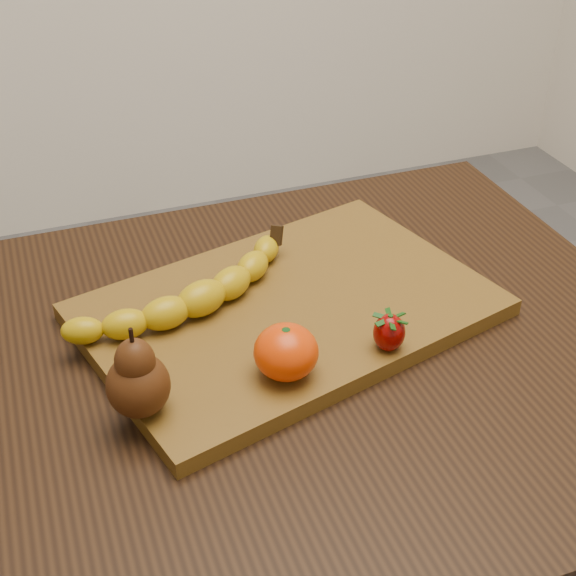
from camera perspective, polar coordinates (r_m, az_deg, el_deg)
name	(u,v)px	position (r m, az deg, el deg)	size (l,w,h in m)	color
table	(233,427)	(0.94, -3.96, -9.84)	(1.00, 0.70, 0.76)	black
cutting_board	(288,309)	(0.93, 0.00, -1.53)	(0.45, 0.30, 0.02)	brown
banana	(201,298)	(0.90, -6.18, -0.74)	(0.25, 0.07, 0.04)	#C6A209
pear	(136,371)	(0.76, -10.74, -5.84)	(0.06, 0.06, 0.10)	#47220B
mandarin	(286,352)	(0.80, -0.14, -4.57)	(0.07, 0.07, 0.06)	#E93902
strawberry	(389,331)	(0.85, 7.21, -3.07)	(0.03, 0.03, 0.04)	#830503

